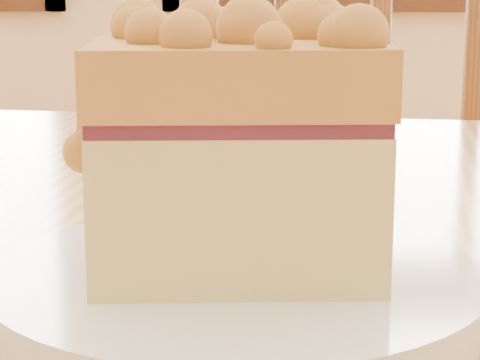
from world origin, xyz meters
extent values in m
cube|color=#381D0F|center=(0.30, 3.97, 0.76)|extent=(1.76, 0.06, 0.08)
cube|color=tan|center=(-0.09, 0.24, 0.73)|extent=(1.41, 1.02, 0.04)
cube|color=brown|center=(0.03, 1.00, 0.50)|extent=(0.50, 0.50, 0.04)
cylinder|color=brown|center=(-0.15, 0.78, 0.76)|extent=(0.04, 0.04, 0.51)
cylinder|color=brown|center=(0.14, 0.80, 0.75)|extent=(0.02, 0.02, 0.45)
cylinder|color=brown|center=(0.04, 0.79, 0.75)|extent=(0.02, 0.02, 0.45)
cylinder|color=brown|center=(-0.06, 0.78, 0.75)|extent=(0.02, 0.02, 0.45)
cylinder|color=white|center=(-0.08, 0.16, 0.76)|extent=(0.20, 0.20, 0.02)
cylinder|color=white|center=(-0.08, 0.16, 0.75)|extent=(0.14, 0.14, 0.01)
cube|color=tan|center=(-0.08, 0.16, 0.80)|extent=(0.12, 0.09, 0.06)
cube|color=#4A1527|center=(-0.08, 0.16, 0.83)|extent=(0.11, 0.09, 0.01)
cube|color=olive|center=(-0.08, 0.16, 0.84)|extent=(0.12, 0.09, 0.03)
sphere|color=olive|center=(-0.10, 0.16, 0.86)|extent=(0.02, 0.02, 0.02)
sphere|color=olive|center=(-0.11, 0.15, 0.86)|extent=(0.02, 0.02, 0.02)
sphere|color=olive|center=(-0.07, 0.13, 0.86)|extent=(0.01, 0.01, 0.01)
sphere|color=olive|center=(-0.05, 0.16, 0.86)|extent=(0.02, 0.02, 0.02)
sphere|color=olive|center=(-0.04, 0.18, 0.86)|extent=(0.02, 0.02, 0.02)
sphere|color=olive|center=(-0.07, 0.18, 0.86)|extent=(0.02, 0.02, 0.02)
sphere|color=olive|center=(-0.10, 0.17, 0.86)|extent=(0.02, 0.02, 0.02)
sphere|color=olive|center=(-0.08, 0.13, 0.86)|extent=(0.01, 0.01, 0.01)
sphere|color=olive|center=(-0.11, 0.15, 0.86)|extent=(0.01, 0.01, 0.01)
sphere|color=olive|center=(-0.04, 0.13, 0.86)|extent=(0.02, 0.02, 0.02)
sphere|color=olive|center=(-0.08, 0.13, 0.86)|extent=(0.02, 0.02, 0.02)
sphere|color=olive|center=(-0.12, 0.15, 0.86)|extent=(0.02, 0.02, 0.02)
sphere|color=olive|center=(-0.12, 0.16, 0.86)|extent=(0.02, 0.02, 0.02)
sphere|color=olive|center=(-0.09, 0.18, 0.86)|extent=(0.02, 0.02, 0.02)
sphere|color=olive|center=(-0.08, 0.16, 0.86)|extent=(0.02, 0.02, 0.02)
sphere|color=olive|center=(-0.09, 0.14, 0.86)|extent=(0.01, 0.01, 0.01)
sphere|color=olive|center=(-0.14, 0.15, 0.81)|extent=(0.01, 0.01, 0.01)
sphere|color=olive|center=(-0.14, 0.13, 0.82)|extent=(0.01, 0.01, 0.01)
sphere|color=olive|center=(-0.14, 0.18, 0.85)|extent=(0.01, 0.01, 0.01)
camera|label=1|loc=(-0.06, -0.20, 0.88)|focal=70.00mm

